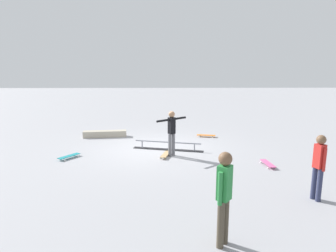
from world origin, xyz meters
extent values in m
plane|color=#9E9EA3|center=(0.00, 0.00, 0.00)|extent=(60.00, 60.00, 0.00)
cube|color=black|center=(-0.41, 0.11, 0.01)|extent=(2.63, 0.84, 0.01)
cylinder|color=gray|center=(-1.38, 0.34, 0.14)|extent=(0.04, 0.04, 0.29)
cylinder|color=gray|center=(0.55, -0.12, 0.14)|extent=(0.04, 0.04, 0.29)
cylinder|color=gray|center=(-0.41, 0.11, 0.29)|extent=(2.43, 0.62, 0.05)
cube|color=#B2A893|center=(2.30, -1.95, 0.14)|extent=(1.88, 0.55, 0.27)
cylinder|color=slate|center=(-0.47, 0.94, 0.40)|extent=(0.16, 0.16, 0.79)
cylinder|color=slate|center=(-0.60, 0.84, 0.40)|extent=(0.16, 0.16, 0.79)
cube|color=black|center=(-0.53, 0.89, 1.07)|extent=(0.27, 0.27, 0.56)
sphere|color=#A87A56|center=(-0.53, 0.89, 1.46)|extent=(0.21, 0.21, 0.21)
cylinder|color=black|center=(-0.25, 1.12, 1.29)|extent=(0.46, 0.39, 0.07)
cylinder|color=black|center=(-0.82, 0.66, 1.29)|extent=(0.46, 0.39, 0.07)
cube|color=tan|center=(-0.33, 0.96, 0.08)|extent=(0.40, 0.82, 0.02)
cylinder|color=white|center=(-0.29, 0.66, 0.03)|extent=(0.04, 0.06, 0.05)
cylinder|color=white|center=(-0.51, 0.72, 0.03)|extent=(0.04, 0.06, 0.05)
cylinder|color=white|center=(-0.15, 1.19, 0.03)|extent=(0.04, 0.06, 0.05)
cylinder|color=white|center=(-0.37, 1.25, 0.03)|extent=(0.04, 0.06, 0.05)
cylinder|color=#2D3351|center=(-3.83, 4.50, 0.39)|extent=(0.15, 0.15, 0.79)
cylinder|color=#2D3351|center=(-3.78, 4.35, 0.39)|extent=(0.15, 0.15, 0.79)
cube|color=red|center=(-3.81, 4.42, 1.07)|extent=(0.24, 0.26, 0.56)
sphere|color=brown|center=(-3.81, 4.42, 1.45)|extent=(0.21, 0.21, 0.21)
cylinder|color=red|center=(-3.85, 4.55, 1.02)|extent=(0.09, 0.09, 0.53)
cylinder|color=red|center=(-3.76, 4.29, 1.02)|extent=(0.09, 0.09, 0.53)
cylinder|color=brown|center=(-1.33, 6.13, 0.43)|extent=(0.18, 0.18, 0.86)
cylinder|color=brown|center=(-1.23, 6.27, 0.43)|extent=(0.18, 0.18, 0.86)
cube|color=#2D8C42|center=(-1.28, 6.20, 1.16)|extent=(0.29, 0.30, 0.61)
sphere|color=brown|center=(-1.28, 6.20, 1.58)|extent=(0.23, 0.23, 0.23)
cylinder|color=#2D8C42|center=(-1.37, 6.08, 1.11)|extent=(0.11, 0.11, 0.57)
cylinder|color=#2D8C42|center=(-1.19, 6.32, 1.11)|extent=(0.11, 0.11, 0.57)
cube|color=orange|center=(-2.12, -1.87, 0.08)|extent=(0.82, 0.35, 0.02)
cylinder|color=white|center=(-2.41, -1.93, 0.03)|extent=(0.06, 0.04, 0.05)
cylinder|color=white|center=(-2.36, -1.71, 0.03)|extent=(0.06, 0.04, 0.05)
cylinder|color=white|center=(-1.88, -2.04, 0.03)|extent=(0.06, 0.04, 0.05)
cylinder|color=white|center=(-1.83, -1.81, 0.03)|extent=(0.06, 0.04, 0.05)
cube|color=teal|center=(2.93, 1.11, 0.08)|extent=(0.63, 0.77, 0.02)
cylinder|color=white|center=(2.87, 0.83, 0.03)|extent=(0.06, 0.06, 0.05)
cylinder|color=white|center=(2.68, 0.96, 0.03)|extent=(0.06, 0.06, 0.05)
cylinder|color=white|center=(3.19, 1.27, 0.03)|extent=(0.06, 0.06, 0.05)
cylinder|color=white|center=(3.00, 1.40, 0.03)|extent=(0.06, 0.06, 0.05)
cube|color=#E05993|center=(-3.52, 1.98, 0.08)|extent=(0.27, 0.81, 0.02)
cylinder|color=white|center=(-3.38, 1.72, 0.03)|extent=(0.03, 0.06, 0.05)
cylinder|color=white|center=(-3.61, 1.70, 0.03)|extent=(0.03, 0.06, 0.05)
cylinder|color=white|center=(-3.43, 2.26, 0.03)|extent=(0.03, 0.06, 0.05)
cylinder|color=white|center=(-3.66, 2.24, 0.03)|extent=(0.03, 0.06, 0.05)
camera|label=1|loc=(-0.26, 10.98, 3.11)|focal=32.44mm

